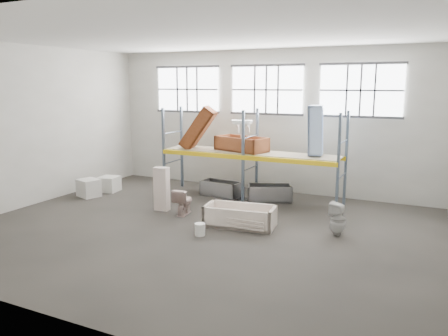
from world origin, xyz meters
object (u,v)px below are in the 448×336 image
Objects in this scene: toilet_beige at (183,201)px; blue_tub_upright at (316,130)px; cistern_tall at (162,189)px; bathtub_beige at (240,216)px; carton_near at (89,188)px; steel_tub_right at (270,193)px; rust_tub_flat at (241,144)px; steel_tub_left at (221,188)px; bucket at (200,229)px; toilet_white at (338,219)px.

blue_tub_upright is (3.20, 2.68, 2.00)m from toilet_beige.
bathtub_beige is at bearing -12.69° from cistern_tall.
steel_tub_right is at bearing 20.47° from carton_near.
bathtub_beige is 1.07× the size of rust_tub_flat.
carton_near reaches higher than steel_tub_right.
rust_tub_flat is at bearing 24.91° from carton_near.
toilet_beige is 0.44× the size of rust_tub_flat.
cistern_tall is 0.92× the size of steel_tub_right.
steel_tub_left is at bearing 26.91° from carton_near.
blue_tub_upright is at bearing 1.62° from rust_tub_flat.
bucket is (1.30, -3.89, -0.10)m from steel_tub_left.
rust_tub_flat is at bearing -178.38° from blue_tub_upright.
toilet_white is 8.51m from carton_near.
steel_tub_left is (0.04, 2.47, -0.14)m from toilet_beige.
toilet_white reaches higher than bucket.
blue_tub_upright is (1.42, 0.11, 2.13)m from steel_tub_right.
steel_tub_right is (-2.72, 2.44, -0.17)m from toilet_white.
bucket is at bearing -81.40° from rust_tub_flat.
rust_tub_flat is 4.41m from bucket.
blue_tub_upright is 7.85m from carton_near.
toilet_white is 0.60× the size of steel_tub_right.
toilet_beige is 0.51× the size of blue_tub_upright.
cistern_tall is 0.75× the size of rust_tub_flat.
bucket is at bearing 126.29° from toilet_beige.
bathtub_beige is 1.42× the size of cistern_tall.
bathtub_beige reaches higher than steel_tub_left.
toilet_beige reaches higher than bathtub_beige.
cistern_tall is 2.69m from bucket.
carton_near reaches higher than bucket.
blue_tub_upright is 4.87× the size of bucket.
steel_tub_left is at bearing -168.11° from rust_tub_flat.
blue_tub_upright is at bearing -147.03° from toilet_beige.
bathtub_beige is 3.49m from rust_tub_flat.
blue_tub_upright reaches higher than bucket.
carton_near is at bearing -155.09° from rust_tub_flat.
carton_near is (-5.79, -2.16, 0.03)m from steel_tub_right.
steel_tub_right is 2.56m from blue_tub_upright.
toilet_white is 3.47m from blue_tub_upright.
steel_tub_left is at bearing -113.85° from toilet_white.
steel_tub_left is at bearing 108.47° from bucket.
cistern_tall is 4.24× the size of bucket.
rust_tub_flat is (0.69, 0.15, 1.57)m from steel_tub_left.
blue_tub_upright is at bearing 4.50° from steel_tub_right.
steel_tub_right is at bearing -2.31° from rust_tub_flat.
carton_near is (-4.01, 0.41, -0.09)m from toilet_beige.
toilet_white is at bearing 26.16° from bucket.
rust_tub_flat reaches higher than cistern_tall.
toilet_white is 3.52m from bucket.
bathtub_beige is at bearing -67.08° from rust_tub_flat.
steel_tub_left is 0.78× the size of rust_tub_flat.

